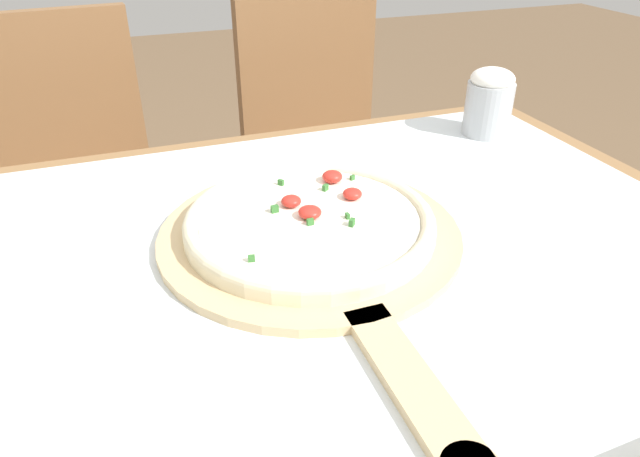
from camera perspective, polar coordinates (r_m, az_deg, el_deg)
The scene contains 7 objects.
dining_table at distance 0.73m, azimuth 1.99°, elevation -12.81°, with size 1.15×1.00×0.74m.
towel_cloth at distance 0.66m, azimuth 2.16°, elevation -5.83°, with size 1.07×0.92×0.00m.
pizza_peel at distance 0.72m, azimuth -0.25°, elevation -1.30°, with size 0.39×0.59×0.01m.
pizza at distance 0.73m, azimuth -0.80°, elevation 0.81°, with size 0.32×0.32×0.04m.
chair_left at distance 1.47m, azimuth -23.27°, elevation 4.00°, with size 0.43×0.43×0.91m.
chair_right at distance 1.55m, azimuth 0.16°, elevation 7.90°, with size 0.43×0.43×0.91m.
flour_cup at distance 1.09m, azimuth 16.57°, elevation 12.09°, with size 0.08×0.08×0.12m.
Camera 1 is at (-0.20, -0.49, 1.13)m, focal length 32.00 mm.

